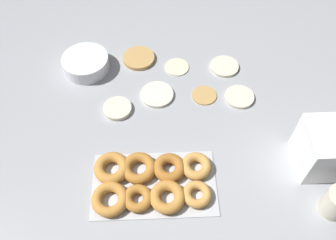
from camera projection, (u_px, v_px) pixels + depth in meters
ground_plane at (181, 108)px, 1.21m from camera, size 3.00×3.00×0.00m
pancake_0 at (157, 95)px, 1.23m from camera, size 0.11×0.11×0.01m
pancake_1 at (139, 58)px, 1.33m from camera, size 0.12×0.12×0.01m
pancake_2 at (224, 66)px, 1.31m from camera, size 0.10×0.10×0.01m
pancake_3 at (117, 108)px, 1.20m from camera, size 0.10×0.10×0.01m
pancake_4 at (177, 67)px, 1.31m from camera, size 0.09×0.09×0.01m
pancake_5 at (204, 95)px, 1.23m from camera, size 0.09×0.09×0.01m
pancake_6 at (239, 97)px, 1.23m from camera, size 0.10×0.10×0.01m
donut_tray at (150, 181)px, 1.03m from camera, size 0.36×0.21×0.04m
batter_bowl at (86, 63)px, 1.29m from camera, size 0.17×0.17×0.05m
container_stack at (328, 148)px, 1.03m from camera, size 0.15×0.15×0.15m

